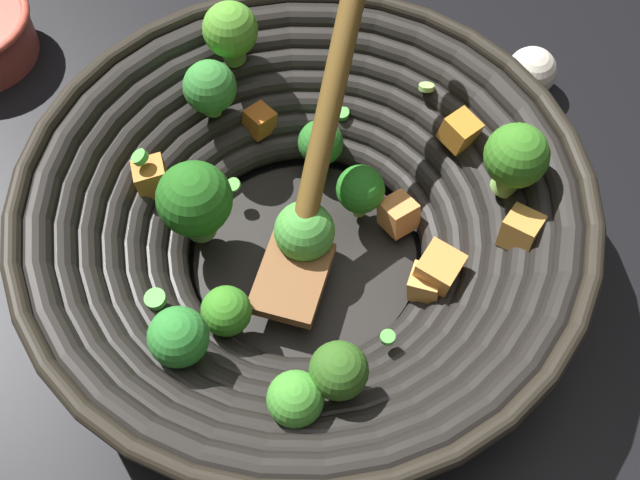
{
  "coord_description": "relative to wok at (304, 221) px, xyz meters",
  "views": [
    {
      "loc": [
        0.14,
        0.3,
        0.59
      ],
      "look_at": [
        -0.01,
        0.0,
        0.03
      ],
      "focal_mm": 46.77,
      "sensor_mm": 36.0,
      "label": 1
    }
  ],
  "objects": [
    {
      "name": "wok",
      "position": [
        0.0,
        0.0,
        0.0
      ],
      "size": [
        0.43,
        0.46,
        0.22
      ],
      "color": "black",
      "rests_on": "ground"
    },
    {
      "name": "ground_plane",
      "position": [
        0.0,
        0.0,
        -0.06
      ],
      "size": [
        4.0,
        4.0,
        0.0
      ],
      "primitive_type": "plane",
      "color": "black"
    },
    {
      "name": "garlic_bulb",
      "position": [
        -0.26,
        -0.07,
        -0.04
      ],
      "size": [
        0.05,
        0.05,
        0.05
      ],
      "primitive_type": "sphere",
      "color": "silver",
      "rests_on": "ground"
    }
  ]
}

